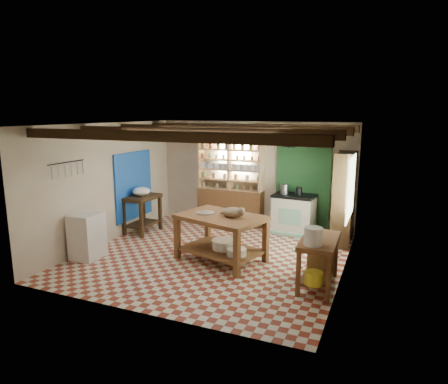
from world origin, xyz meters
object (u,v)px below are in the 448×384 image
at_px(stove, 294,214).
at_px(cat, 233,212).
at_px(prep_table, 142,214).
at_px(work_table, 221,238).
at_px(right_counter, 318,262).
at_px(white_cabinet, 87,236).

distance_m(stove, cat, 2.47).
xyz_separation_m(stove, cat, (-0.62, -2.33, 0.53)).
bearing_deg(prep_table, work_table, -20.35).
xyz_separation_m(prep_table, right_counter, (4.38, -1.40, -0.04)).
distance_m(stove, right_counter, 2.93).
distance_m(work_table, right_counter, 1.97).
xyz_separation_m(prep_table, white_cabinet, (-0.02, -1.85, 0.00)).
bearing_deg(work_table, white_cabinet, -144.95).
xyz_separation_m(work_table, right_counter, (1.92, -0.43, -0.04)).
bearing_deg(cat, stove, 80.57).
relative_size(prep_table, right_counter, 0.79).
height_order(prep_table, right_counter, prep_table).
relative_size(work_table, prep_table, 1.78).
height_order(stove, prep_table, stove).
bearing_deg(prep_table, white_cabinet, -89.29).
relative_size(stove, cat, 2.29).
relative_size(work_table, white_cabinet, 1.78).
distance_m(work_table, stove, 2.47).
bearing_deg(right_counter, cat, 164.64).
relative_size(work_table, cat, 3.81).
distance_m(prep_table, right_counter, 4.60).
bearing_deg(work_table, right_counter, 2.98).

